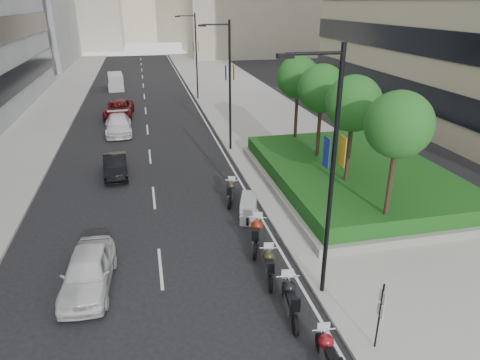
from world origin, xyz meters
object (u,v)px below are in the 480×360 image
object	(u,v)px
lamp_post_2	(195,52)
delivery_van	(116,82)
car_b	(115,166)
lamp_post_0	(329,168)
lamp_post_1	(228,81)
motorcycle_1	(328,354)
motorcycle_6	(231,192)
motorcycle_2	(290,299)
car_a	(88,271)
motorcycle_4	(257,234)
car_d	(119,109)
motorcycle_3	(269,265)
car_c	(118,125)
parking_sign	(380,313)
motorcycle_5	(249,208)

from	to	relation	value
lamp_post_2	delivery_van	world-z (taller)	lamp_post_2
car_b	delivery_van	size ratio (longest dim) A/B	0.87
lamp_post_0	lamp_post_1	distance (m)	17.00
motorcycle_1	motorcycle_6	world-z (taller)	motorcycle_6
motorcycle_2	car_a	xyz separation A→B (m)	(-6.92, 3.14, 0.08)
car_a	motorcycle_4	bearing A→B (deg)	15.20
car_d	motorcycle_3	bearing A→B (deg)	-72.97
car_c	delivery_van	world-z (taller)	delivery_van
motorcycle_4	motorcycle_2	bearing A→B (deg)	-160.98
lamp_post_1	parking_sign	distance (m)	20.33
lamp_post_0	car_c	world-z (taller)	lamp_post_0
motorcycle_4	car_c	xyz separation A→B (m)	(-6.54, 19.66, 0.08)
lamp_post_2	motorcycle_5	distance (m)	28.92
lamp_post_2	motorcycle_3	xyz separation A→B (m)	(-1.49, -33.62, -4.49)
motorcycle_3	motorcycle_5	world-z (taller)	motorcycle_5
lamp_post_2	car_b	size ratio (longest dim) A/B	2.28
lamp_post_2	car_d	size ratio (longest dim) A/B	1.67
motorcycle_1	motorcycle_3	xyz separation A→B (m)	(-0.38, 4.76, 0.00)
lamp_post_0	motorcycle_2	distance (m)	4.71
motorcycle_2	car_b	distance (m)	15.98
delivery_van	parking_sign	bearing A→B (deg)	-82.73
lamp_post_0	parking_sign	xyz separation A→B (m)	(0.66, -3.00, -3.61)
delivery_van	lamp_post_0	bearing A→B (deg)	-82.77
delivery_van	motorcycle_1	bearing A→B (deg)	-84.92
lamp_post_1	motorcycle_2	xyz separation A→B (m)	(-1.40, -17.84, -4.41)
motorcycle_3	delivery_van	distance (m)	42.41
motorcycle_3	motorcycle_6	xyz separation A→B (m)	(-0.07, 7.14, 0.00)
car_c	motorcycle_5	bearing A→B (deg)	-70.23
lamp_post_1	motorcycle_5	distance (m)	11.52
lamp_post_2	motorcycle_6	distance (m)	26.90
motorcycle_2	motorcycle_6	bearing A→B (deg)	8.78
motorcycle_3	car_b	world-z (taller)	car_b
lamp_post_1	motorcycle_5	bearing A→B (deg)	-95.81
motorcycle_1	delivery_van	xyz separation A→B (m)	(-7.82, 46.52, 0.29)
motorcycle_2	motorcycle_5	bearing A→B (deg)	5.23
motorcycle_2	motorcycle_5	size ratio (longest dim) A/B	1.22
parking_sign	motorcycle_5	distance (m)	9.65
motorcycle_3	motorcycle_4	xyz separation A→B (m)	(0.10, 2.31, 0.07)
lamp_post_0	motorcycle_2	size ratio (longest dim) A/B	3.68
motorcycle_3	car_d	xyz separation A→B (m)	(-6.60, 27.53, 0.17)
motorcycle_2	motorcycle_6	world-z (taller)	motorcycle_2
motorcycle_3	car_c	bearing A→B (deg)	28.57
motorcycle_5	motorcycle_6	bearing A→B (deg)	30.52
car_a	car_b	xyz separation A→B (m)	(0.53, 11.51, -0.08)
parking_sign	lamp_post_1	bearing A→B (deg)	91.88
motorcycle_4	car_b	world-z (taller)	car_b
lamp_post_1	car_b	distance (m)	9.51
motorcycle_2	lamp_post_2	bearing A→B (deg)	5.56
motorcycle_3	delivery_van	xyz separation A→B (m)	(-7.43, 41.76, 0.29)
lamp_post_0	parking_sign	bearing A→B (deg)	-77.67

